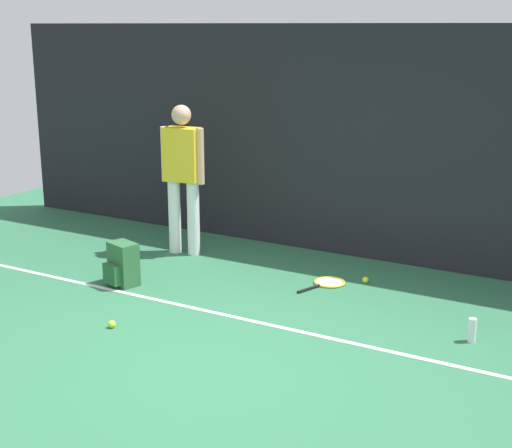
# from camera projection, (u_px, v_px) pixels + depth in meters

# --- Properties ---
(ground_plane) EXTENTS (12.00, 12.00, 0.00)m
(ground_plane) POSITION_uv_depth(u_px,v_px,m) (231.00, 357.00, 5.89)
(ground_plane) COLOR #2D6B47
(back_fence) EXTENTS (10.00, 0.10, 2.57)m
(back_fence) POSITION_uv_depth(u_px,v_px,m) (375.00, 145.00, 8.07)
(back_fence) COLOR black
(back_fence) RESTS_ON ground
(court_line) EXTENTS (9.00, 0.05, 0.00)m
(court_line) POSITION_uv_depth(u_px,v_px,m) (274.00, 326.00, 6.49)
(court_line) COLOR white
(court_line) RESTS_ON ground
(tennis_player) EXTENTS (0.53, 0.27, 1.70)m
(tennis_player) POSITION_uv_depth(u_px,v_px,m) (183.00, 171.00, 8.32)
(tennis_player) COLOR white
(tennis_player) RESTS_ON ground
(tennis_racket) EXTENTS (0.41, 0.64, 0.03)m
(tennis_racket) POSITION_uv_depth(u_px,v_px,m) (328.00, 283.00, 7.54)
(tennis_racket) COLOR black
(tennis_racket) RESTS_ON ground
(backpack) EXTENTS (0.35, 0.34, 0.44)m
(backpack) POSITION_uv_depth(u_px,v_px,m) (122.00, 265.00, 7.47)
(backpack) COLOR #2D6038
(backpack) RESTS_ON ground
(tennis_ball_by_fence) EXTENTS (0.07, 0.07, 0.07)m
(tennis_ball_by_fence) POSITION_uv_depth(u_px,v_px,m) (112.00, 324.00, 6.44)
(tennis_ball_by_fence) COLOR #CCE033
(tennis_ball_by_fence) RESTS_ON ground
(tennis_ball_mid_court) EXTENTS (0.07, 0.07, 0.07)m
(tennis_ball_mid_court) POSITION_uv_depth(u_px,v_px,m) (365.00, 280.00, 7.56)
(tennis_ball_mid_court) COLOR #CCE033
(tennis_ball_mid_court) RESTS_ON ground
(water_bottle) EXTENTS (0.07, 0.07, 0.20)m
(water_bottle) POSITION_uv_depth(u_px,v_px,m) (472.00, 330.00, 6.15)
(water_bottle) COLOR white
(water_bottle) RESTS_ON ground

